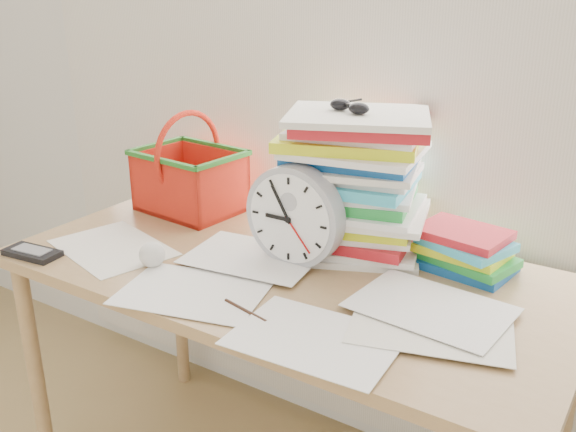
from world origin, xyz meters
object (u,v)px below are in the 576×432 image
Objects in this scene: paper_stack at (353,183)px; basket at (189,163)px; desk at (285,294)px; clock at (295,216)px; calculator at (32,253)px; book_stack at (465,250)px.

basket is (-0.55, 0.01, -0.03)m from paper_stack.
paper_stack reaches higher than desk.
clock is (-0.08, -0.15, -0.06)m from paper_stack.
basket reaches higher than clock.
desk is 9.33× the size of calculator.
book_stack is (0.37, 0.23, 0.13)m from desk.
paper_stack is 0.32m from book_stack.
paper_stack is at bearing 28.90° from calculator.
book_stack is (0.37, 0.20, -0.08)m from clock.
basket is at bearing 179.29° from paper_stack.
paper_stack is 1.49× the size of book_stack.
paper_stack reaches higher than calculator.
basket is at bearing -177.60° from book_stack.
basket is (-0.84, -0.04, 0.10)m from book_stack.
calculator is at bearing -98.40° from basket.
paper_stack is (0.09, 0.18, 0.26)m from desk.
book_stack is at bearing 28.34° from clock.
book_stack is 0.85m from basket.
desk is at bearing -115.05° from paper_stack.
clock is 0.69m from calculator.
clock reaches higher than calculator.
desk is 3.82× the size of paper_stack.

